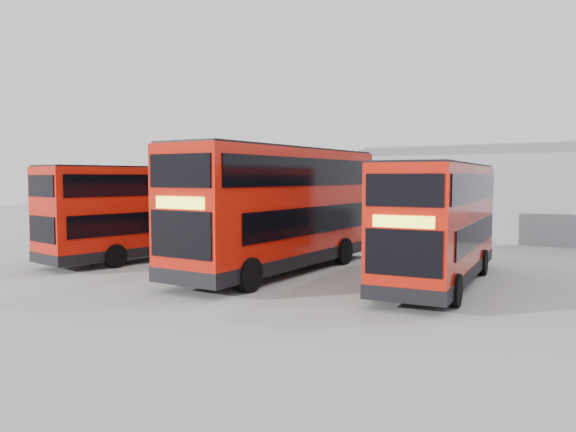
{
  "coord_description": "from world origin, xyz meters",
  "views": [
    {
      "loc": [
        10.83,
        -18.57,
        3.72
      ],
      "look_at": [
        -1.76,
        0.81,
        2.1
      ],
      "focal_mm": 35.0,
      "sensor_mm": 36.0,
      "label": 1
    }
  ],
  "objects_px": {
    "office_block": "(277,191)",
    "panel_van": "(207,212)",
    "double_decker_left": "(149,213)",
    "double_decker_right": "(440,224)",
    "double_decker_centre": "(281,210)"
  },
  "relations": [
    {
      "from": "office_block",
      "to": "panel_van",
      "type": "distance_m",
      "value": 5.95
    },
    {
      "from": "office_block",
      "to": "panel_van",
      "type": "height_order",
      "value": "office_block"
    },
    {
      "from": "double_decker_left",
      "to": "panel_van",
      "type": "bearing_deg",
      "value": -49.77
    },
    {
      "from": "double_decker_right",
      "to": "panel_van",
      "type": "relative_size",
      "value": 2.11
    },
    {
      "from": "double_decker_left",
      "to": "panel_van",
      "type": "distance_m",
      "value": 16.23
    },
    {
      "from": "office_block",
      "to": "double_decker_centre",
      "type": "xyz_separation_m",
      "value": [
        12.66,
        -18.33,
        -0.17
      ]
    },
    {
      "from": "double_decker_left",
      "to": "double_decker_centre",
      "type": "height_order",
      "value": "double_decker_centre"
    },
    {
      "from": "office_block",
      "to": "double_decker_right",
      "type": "height_order",
      "value": "office_block"
    },
    {
      "from": "office_block",
      "to": "panel_van",
      "type": "bearing_deg",
      "value": -119.58
    },
    {
      "from": "panel_van",
      "to": "double_decker_left",
      "type": "bearing_deg",
      "value": -40.68
    },
    {
      "from": "double_decker_left",
      "to": "office_block",
      "type": "bearing_deg",
      "value": -64.76
    },
    {
      "from": "office_block",
      "to": "double_decker_centre",
      "type": "distance_m",
      "value": 22.27
    },
    {
      "from": "office_block",
      "to": "double_decker_left",
      "type": "bearing_deg",
      "value": -72.92
    },
    {
      "from": "office_block",
      "to": "double_decker_centre",
      "type": "bearing_deg",
      "value": -55.37
    },
    {
      "from": "office_block",
      "to": "double_decker_right",
      "type": "relative_size",
      "value": 1.22
    }
  ]
}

